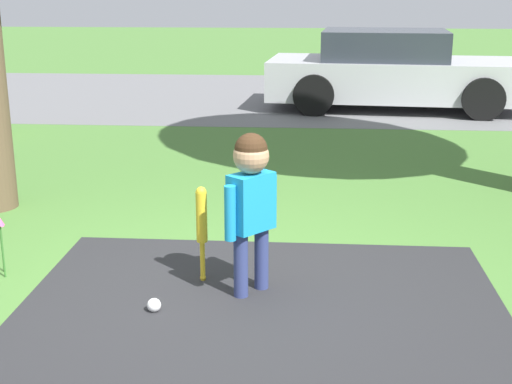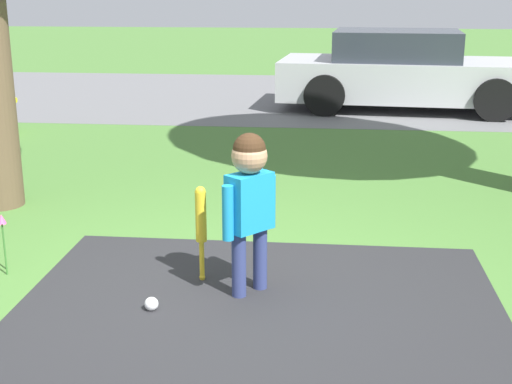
{
  "view_description": "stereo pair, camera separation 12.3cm",
  "coord_description": "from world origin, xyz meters",
  "px_view_note": "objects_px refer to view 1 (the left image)",
  "views": [
    {
      "loc": [
        0.63,
        -4.18,
        1.91
      ],
      "look_at": [
        0.28,
        0.46,
        0.56
      ],
      "focal_mm": 50.0,
      "sensor_mm": 36.0,
      "label": 1
    },
    {
      "loc": [
        0.75,
        -4.17,
        1.91
      ],
      "look_at": [
        0.28,
        0.46,
        0.56
      ],
      "focal_mm": 50.0,
      "sensor_mm": 36.0,
      "label": 2
    }
  ],
  "objects_px": {
    "baseball_bat": "(202,221)",
    "parked_car": "(393,72)",
    "child": "(251,191)",
    "sports_ball": "(154,305)"
  },
  "relations": [
    {
      "from": "baseball_bat",
      "to": "parked_car",
      "type": "distance_m",
      "value": 7.47
    },
    {
      "from": "child",
      "to": "parked_car",
      "type": "distance_m",
      "value": 7.54
    },
    {
      "from": "child",
      "to": "baseball_bat",
      "type": "relative_size",
      "value": 1.6
    },
    {
      "from": "sports_ball",
      "to": "child",
      "type": "bearing_deg",
      "value": 30.15
    },
    {
      "from": "baseball_bat",
      "to": "sports_ball",
      "type": "relative_size",
      "value": 7.67
    },
    {
      "from": "child",
      "to": "sports_ball",
      "type": "distance_m",
      "value": 0.92
    },
    {
      "from": "parked_car",
      "to": "sports_ball",
      "type": "bearing_deg",
      "value": -101.62
    },
    {
      "from": "baseball_bat",
      "to": "parked_car",
      "type": "height_order",
      "value": "parked_car"
    },
    {
      "from": "baseball_bat",
      "to": "sports_ball",
      "type": "xyz_separation_m",
      "value": [
        -0.23,
        -0.5,
        -0.38
      ]
    },
    {
      "from": "parked_car",
      "to": "child",
      "type": "bearing_deg",
      "value": -98.18
    }
  ]
}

